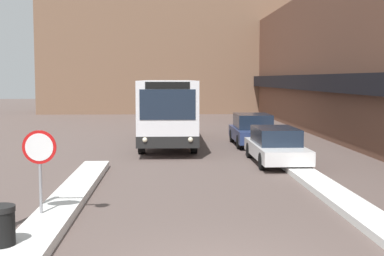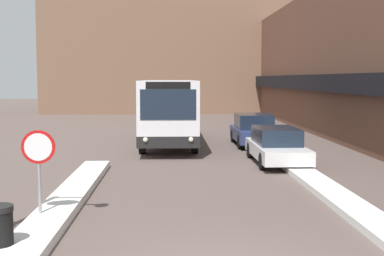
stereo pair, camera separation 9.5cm
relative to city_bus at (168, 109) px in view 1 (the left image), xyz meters
The scene contains 9 objects.
building_row_right 12.71m from the city_bus, 28.52° to the left, with size 5.50×60.00×8.59m.
building_backdrop_far 27.90m from the city_bus, 87.91° to the left, with size 26.00×8.00×19.15m.
snow_bank_left 14.48m from the city_bus, 100.52° to the right, with size 0.90×14.82×0.22m.
snow_bank_right 13.21m from the city_bus, 69.57° to the right, with size 0.90×15.48×0.19m.
city_bus is the anchor object (origin of this frame).
parked_car_front 7.52m from the city_bus, 55.91° to the right, with size 1.79×4.84×1.38m.
parked_car_middle 4.32m from the city_bus, ahead, with size 1.91×4.36×1.54m.
stop_sign 14.76m from the city_bus, 101.24° to the right, with size 0.76×0.08×2.11m.
trash_bin 17.12m from the city_bus, 100.41° to the right, with size 0.59×0.59×0.95m.
Camera 1 is at (-0.98, -8.44, 3.26)m, focal length 50.00 mm.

